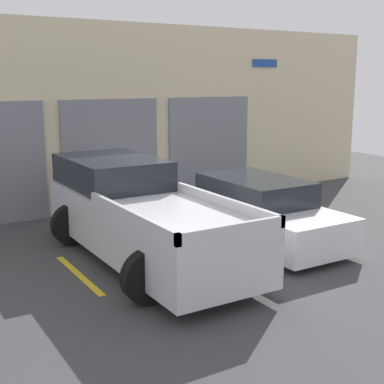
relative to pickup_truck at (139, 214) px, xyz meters
The scene contains 7 objects.
ground_plane 1.82m from the pickup_truck, 35.65° to the left, with size 28.00×28.00×0.00m, color #3D3D3F.
shophouse_building 4.67m from the pickup_truck, 72.86° to the left, with size 17.36×0.68×4.77m.
pickup_truck is the anchor object (origin of this frame).
sedan_white 2.64m from the pickup_truck, ahead, with size 2.10×4.23×1.33m.
parking_stripe_far_left 1.59m from the pickup_truck, 168.06° to the right, with size 0.12×2.20×0.01m, color gold.
parking_stripe_left 1.59m from the pickup_truck, 11.94° to the right, with size 0.12×2.20×0.01m, color gold.
parking_stripe_centre 4.03m from the pickup_truck, ahead, with size 0.12×2.20×0.01m, color gold.
Camera 1 is at (-5.52, -9.79, 3.34)m, focal length 50.00 mm.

